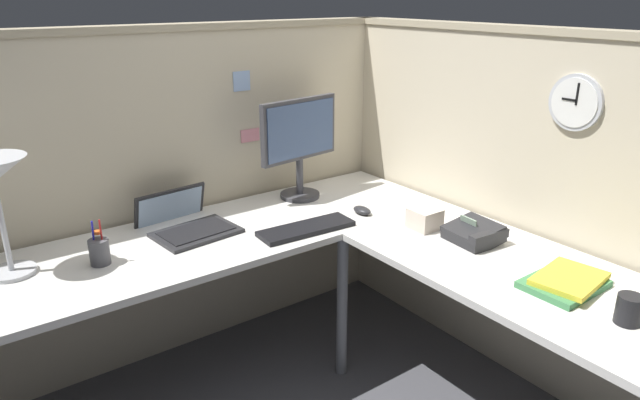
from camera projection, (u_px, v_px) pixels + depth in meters
name	position (u px, v px, depth m)	size (l,w,h in m)	color
cubicle_wall_back	(164.00, 198.00, 2.71)	(2.57, 0.12, 1.58)	beige
cubicle_wall_right	(528.00, 211.00, 2.54)	(0.12, 2.37, 1.58)	beige
desk	(314.00, 291.00, 2.20)	(2.35, 2.15, 0.73)	silver
monitor	(299.00, 141.00, 2.81)	(0.46, 0.20, 0.50)	#38383D
laptop	(185.00, 223.00, 2.52)	(0.38, 0.41, 0.22)	#232326
keyboard	(306.00, 229.00, 2.49)	(0.43, 0.14, 0.02)	black
computer_mouse	(362.00, 210.00, 2.68)	(0.06, 0.10, 0.03)	#232326
pen_cup	(99.00, 251.00, 2.18)	(0.08, 0.08, 0.18)	#4C4C51
office_phone	(475.00, 234.00, 2.37)	(0.21, 0.22, 0.11)	#232326
book_stack	(566.00, 282.00, 2.01)	(0.30, 0.23, 0.04)	#3F7F4C
coffee_mug	(629.00, 310.00, 1.79)	(0.08, 0.08, 0.10)	black
tissue_box	(425.00, 219.00, 2.51)	(0.12, 0.12, 0.09)	beige
wall_clock	(576.00, 102.00, 2.20)	(0.04, 0.22, 0.22)	#B7BABF
pinned_note_leftmost	(242.00, 81.00, 2.73)	(0.09, 0.00, 0.09)	#99B7E5
pinned_note_middle	(250.00, 135.00, 2.84)	(0.10, 0.00, 0.06)	pink
pinned_note_rightmost	(282.00, 129.00, 2.94)	(0.09, 0.00, 0.09)	#99B7E5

